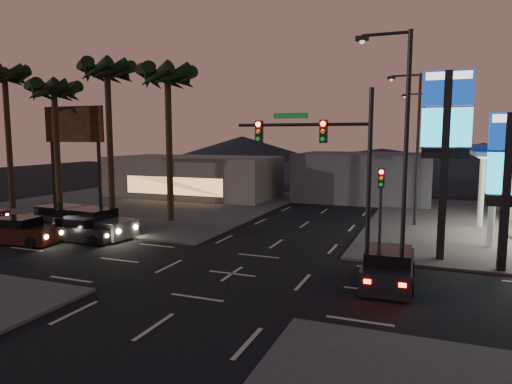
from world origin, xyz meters
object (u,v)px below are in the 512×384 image
at_px(car_lane_a_mid, 21,231).
at_px(car_lane_b_front, 95,224).
at_px(car_lane_a_front, 83,230).
at_px(pylon_sign_tall, 446,128).
at_px(pylon_sign_short, 508,167).
at_px(car_lane_b_mid, 65,220).
at_px(traffic_signal_mast, 329,154).
at_px(suv_station, 389,267).

height_order(car_lane_a_mid, car_lane_b_front, car_lane_b_front).
bearing_deg(car_lane_a_front, pylon_sign_tall, 8.44).
bearing_deg(pylon_sign_short, car_lane_b_mid, -179.15).
height_order(pylon_sign_tall, traffic_signal_mast, pylon_sign_tall).
height_order(pylon_sign_short, suv_station, pylon_sign_short).
bearing_deg(car_lane_a_front, traffic_signal_mast, -2.69).
distance_m(pylon_sign_tall, suv_station, 7.51).
distance_m(pylon_sign_tall, traffic_signal_mast, 6.02).
bearing_deg(traffic_signal_mast, car_lane_b_front, 172.79).
height_order(car_lane_a_front, suv_station, suv_station).
relative_size(traffic_signal_mast, car_lane_a_front, 1.89).
height_order(pylon_sign_tall, suv_station, pylon_sign_tall).
relative_size(pylon_sign_tall, traffic_signal_mast, 1.12).
xyz_separation_m(pylon_sign_short, car_lane_a_mid, (-24.51, -3.52, -3.98)).
bearing_deg(suv_station, car_lane_b_mid, 171.08).
bearing_deg(pylon_sign_tall, car_lane_a_front, -171.56).
height_order(pylon_sign_tall, car_lane_a_front, pylon_sign_tall).
bearing_deg(pylon_sign_short, traffic_signal_mast, -160.87).
xyz_separation_m(traffic_signal_mast, car_lane_b_front, (-14.50, 1.83, -4.45)).
distance_m(pylon_sign_tall, car_lane_b_mid, 22.61).
distance_m(pylon_sign_short, traffic_signal_mast, 7.69).
bearing_deg(car_lane_b_mid, car_lane_b_front, -6.91).
height_order(traffic_signal_mast, car_lane_b_front, traffic_signal_mast).
relative_size(pylon_sign_short, car_lane_b_mid, 1.33).
bearing_deg(pylon_sign_tall, car_lane_a_mid, -168.39).
height_order(car_lane_b_mid, suv_station, car_lane_b_mid).
xyz_separation_m(pylon_sign_tall, car_lane_b_front, (-19.24, -1.68, -5.61)).
bearing_deg(pylon_sign_short, suv_station, -142.30).
distance_m(traffic_signal_mast, car_lane_a_mid, 17.88).
bearing_deg(suv_station, traffic_signal_mast, 160.65).
bearing_deg(car_lane_b_front, car_lane_a_front, -83.89).
bearing_deg(car_lane_a_mid, traffic_signal_mast, 3.35).
distance_m(car_lane_a_front, suv_station, 17.20).
bearing_deg(traffic_signal_mast, pylon_sign_short, 19.13).
relative_size(car_lane_a_front, suv_station, 0.92).
relative_size(car_lane_b_front, car_lane_b_mid, 1.01).
bearing_deg(car_lane_a_mid, car_lane_b_mid, 87.28).
distance_m(car_lane_a_mid, car_lane_b_mid, 3.17).
relative_size(car_lane_a_mid, car_lane_b_front, 0.86).
bearing_deg(traffic_signal_mast, pylon_sign_tall, 36.52).
height_order(car_lane_a_mid, car_lane_b_mid, car_lane_b_mid).
height_order(traffic_signal_mast, car_lane_a_mid, traffic_signal_mast).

